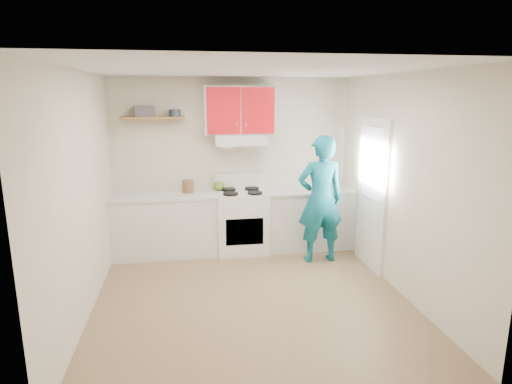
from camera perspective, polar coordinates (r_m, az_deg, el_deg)
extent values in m
plane|color=brown|center=(5.23, -0.66, -13.78)|extent=(3.80, 3.80, 0.00)
cube|color=white|center=(4.69, -0.74, 15.95)|extent=(3.60, 3.80, 0.04)
cube|color=beige|center=(6.65, -3.18, 3.76)|extent=(3.60, 0.04, 2.60)
cube|color=beige|center=(3.00, 4.84, -7.56)|extent=(3.60, 0.04, 2.60)
cube|color=beige|center=(4.87, -22.14, -0.53)|extent=(0.04, 3.80, 2.60)
cube|color=beige|center=(5.36, 18.68, 0.91)|extent=(0.04, 3.80, 2.60)
cube|color=white|center=(6.02, 15.20, -0.29)|extent=(0.05, 0.85, 2.05)
cube|color=white|center=(5.93, 15.20, 3.70)|extent=(0.01, 0.55, 0.95)
cube|color=silver|center=(6.52, -11.95, -4.36)|extent=(1.52, 0.60, 0.90)
cube|color=silver|center=(6.77, 6.85, -3.53)|extent=(1.32, 0.60, 0.90)
cube|color=white|center=(6.53, -1.90, -3.95)|extent=(0.76, 0.65, 0.92)
cube|color=silver|center=(6.39, -2.11, 6.98)|extent=(0.76, 0.44, 0.15)
cube|color=#B50F17|center=(6.42, -2.21, 10.81)|extent=(1.02, 0.33, 0.70)
cube|color=brown|center=(6.40, -13.54, 9.57)|extent=(0.90, 0.30, 0.04)
cube|color=#423A42|center=(6.38, -14.64, 10.32)|extent=(0.31, 0.25, 0.15)
cylinder|color=#333D4C|center=(6.39, -10.76, 10.30)|extent=(0.21, 0.21, 0.10)
ellipsoid|color=#527721|center=(6.53, -4.97, 0.84)|extent=(0.19, 0.19, 0.15)
cylinder|color=brown|center=(6.44, -9.03, 0.64)|extent=(0.21, 0.21, 0.21)
cube|color=olive|center=(6.52, 4.32, 0.07)|extent=(0.28, 0.21, 0.02)
cube|color=#B61218|center=(6.78, 9.80, 0.35)|extent=(0.31, 0.27, 0.01)
imported|color=#0D6779|center=(6.09, 8.55, -0.99)|extent=(0.67, 0.45, 1.81)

